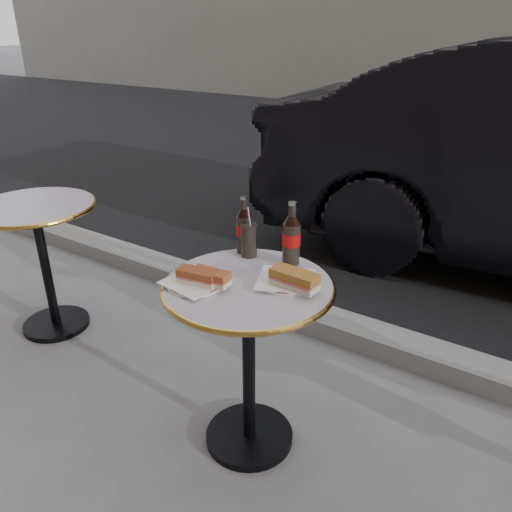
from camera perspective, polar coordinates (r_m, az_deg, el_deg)
The scene contains 13 objects.
ground at distance 2.21m, azimuth -0.76°, elevation -20.09°, with size 80.00×80.00×0.00m, color slate.
asphalt_road at distance 6.54m, azimuth 24.99°, elevation 8.81°, with size 40.00×8.00×0.00m, color black.
curb at distance 2.81m, azimuth 9.72°, elevation -8.16°, with size 40.00×0.20×0.12m, color gray.
bistro_table at distance 1.97m, azimuth -0.82°, elevation -12.56°, with size 0.62×0.62×0.73m, color #BAB2C4, non-canonical shape.
bistro_table_second at distance 2.93m, azimuth -22.89°, elevation -1.32°, with size 0.62×0.62×0.73m, color #BAB2C4, non-canonical shape.
plate_left at distance 1.77m, azimuth -7.00°, elevation -3.11°, with size 0.20×0.20×0.01m, color white.
plate_right at distance 1.78m, azimuth 3.43°, elevation -2.90°, with size 0.21×0.21×0.01m, color silver.
sandwich_left_a at distance 1.75m, azimuth -6.69°, elevation -2.42°, with size 0.14×0.07×0.05m, color brown.
sandwich_left_b at distance 1.74m, azimuth -5.21°, elevation -2.49°, with size 0.14×0.07×0.05m, color #A04E28.
sandwich_right at distance 1.71m, azimuth 4.39°, elevation -2.75°, with size 0.17×0.08×0.06m, color #A6672A.
cola_bottle_left at distance 1.97m, azimuth -1.34°, elevation 3.59°, with size 0.07×0.07×0.24m, color black, non-canonical shape.
cola_bottle_right at distance 1.87m, azimuth 4.09°, elevation 2.56°, with size 0.07×0.07×0.25m, color black, non-canonical shape.
cola_glass at distance 1.95m, azimuth -0.81°, elevation 1.83°, with size 0.07×0.07×0.13m, color black.
Camera 1 is at (0.89, -1.29, 1.57)m, focal length 35.00 mm.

